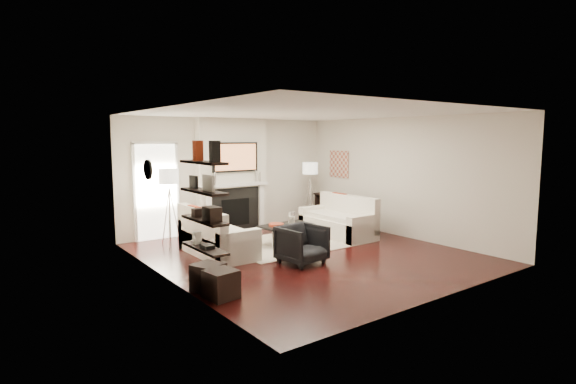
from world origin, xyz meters
TOP-DOWN VIEW (x-y plane):
  - room_envelope at (0.00, 0.00)m, footprint 6.00×6.00m
  - chimney_breast at (0.00, 2.88)m, footprint 1.80×0.25m
  - fireplace_surround at (0.00, 2.74)m, footprint 1.30×0.02m
  - firebox at (0.00, 2.73)m, footprint 0.75×0.02m
  - mantel_pilaster_l at (-0.72, 2.71)m, footprint 0.12×0.08m
  - mantel_pilaster_r at (0.72, 2.71)m, footprint 0.12×0.08m
  - mantel_shelf at (0.00, 2.69)m, footprint 1.70×0.18m
  - tv_body at (0.00, 2.71)m, footprint 1.20×0.06m
  - tv_screen at (0.00, 2.68)m, footprint 1.10×0.00m
  - candlestick_l_tall at (-0.55, 2.70)m, footprint 0.04×0.04m
  - candlestick_l_short at (-0.68, 2.70)m, footprint 0.04×0.04m
  - candlestick_r_tall at (0.55, 2.70)m, footprint 0.04×0.04m
  - candlestick_r_short at (0.68, 2.70)m, footprint 0.04×0.04m
  - hallway_panel at (-1.85, 2.98)m, footprint 0.90×0.02m
  - door_trim_l at (-2.33, 2.96)m, footprint 0.06×0.06m
  - door_trim_r at (-1.37, 2.96)m, footprint 0.06×0.06m
  - door_trim_top at (-1.85, 2.96)m, footprint 1.02×0.06m
  - rug at (0.18, 0.89)m, footprint 2.60×2.00m
  - loveseat_left_base at (-1.40, 0.97)m, footprint 0.85×1.80m
  - loveseat_left_back at (-1.73, 0.97)m, footprint 0.18×1.80m
  - loveseat_left_arm_n at (-1.40, 0.16)m, footprint 0.85×0.18m
  - loveseat_left_arm_s at (-1.40, 1.78)m, footprint 0.85×0.18m
  - loveseat_left_cushion at (-1.35, 0.97)m, footprint 0.63×1.44m
  - pillow_left_orange at (-1.73, 1.27)m, footprint 0.10×0.42m
  - pillow_left_charcoal at (-1.73, 0.67)m, footprint 0.10×0.40m
  - loveseat_right_base at (1.55, 0.80)m, footprint 0.85×1.80m
  - loveseat_right_back at (1.88, 0.80)m, footprint 0.18×1.80m
  - loveseat_right_arm_n at (1.55, -0.01)m, footprint 0.85×0.18m
  - loveseat_right_arm_s at (1.55, 1.61)m, footprint 0.85×0.18m
  - loveseat_right_cushion at (1.50, 0.80)m, footprint 0.63×1.44m
  - pillow_right_orange at (1.88, 1.10)m, footprint 0.10×0.42m
  - pillow_right_charcoal at (1.88, 0.50)m, footprint 0.10×0.40m
  - coffee_table at (0.16, 0.89)m, footprint 1.10×0.55m
  - coffee_leg_nw at (-0.34, 0.67)m, footprint 0.02×0.02m
  - coffee_leg_ne at (0.66, 0.67)m, footprint 0.02×0.02m
  - coffee_leg_sw at (-0.34, 1.11)m, footprint 0.02×0.02m
  - coffee_leg_se at (0.66, 1.11)m, footprint 0.02×0.02m
  - hurricane_glass at (0.31, 0.89)m, footprint 0.14×0.14m
  - hurricane_candle at (0.31, 0.89)m, footprint 0.11×0.11m
  - copper_bowl at (-0.09, 0.89)m, footprint 0.31×0.31m
  - armchair at (-0.46, -0.45)m, footprint 0.80×0.76m
  - lamp_left_post at (-1.85, 2.22)m, footprint 0.02×0.02m
  - lamp_left_shade at (-1.85, 2.22)m, footprint 0.40×0.40m
  - lamp_left_leg_a at (-1.74, 2.22)m, footprint 0.25×0.02m
  - lamp_left_leg_b at (-1.91, 2.32)m, footprint 0.14×0.22m
  - lamp_left_leg_c at (-1.91, 2.13)m, footprint 0.14×0.22m
  - lamp_right_post at (2.05, 2.41)m, footprint 0.02×0.02m
  - lamp_right_shade at (2.05, 2.41)m, footprint 0.40×0.40m
  - lamp_right_leg_a at (2.16, 2.41)m, footprint 0.25×0.02m
  - lamp_right_leg_b at (2.00, 2.51)m, footprint 0.14×0.22m
  - lamp_right_leg_c at (1.99, 2.32)m, footprint 0.14×0.22m
  - console_top at (2.57, 2.10)m, footprint 0.35×1.20m
  - console_leg_n at (2.57, 1.55)m, footprint 0.30×0.04m
  - console_leg_s at (2.57, 2.65)m, footprint 0.30×0.04m
  - wall_art at (2.73, 2.05)m, footprint 0.03×0.70m
  - shelf_bottom at (-2.62, -1.00)m, footprint 0.25×1.00m
  - shelf_lower at (-2.62, -1.00)m, footprint 0.25×1.00m
  - shelf_upper at (-2.62, -1.00)m, footprint 0.25×1.00m
  - shelf_top at (-2.62, -1.00)m, footprint 0.25×1.00m
  - decor_magfile_a at (-2.62, -1.35)m, footprint 0.12×0.10m
  - decor_magfile_b at (-2.62, -0.85)m, footprint 0.12×0.10m
  - decor_frame_a at (-2.62, -1.15)m, footprint 0.04×0.30m
  - decor_frame_b at (-2.62, -0.68)m, footprint 0.04×0.22m
  - decor_wine_rack at (-2.62, -1.24)m, footprint 0.18×0.25m
  - decor_box_small at (-2.62, -0.79)m, footprint 0.15×0.12m
  - decor_books at (-2.62, -1.08)m, footprint 0.14×0.20m
  - decor_box_tall at (-2.62, -0.75)m, footprint 0.10×0.10m
  - clock_rim at (-2.73, 0.90)m, footprint 0.04×0.34m
  - clock_face at (-2.71, 0.90)m, footprint 0.01×0.29m
  - ottoman_near at (-2.47, -0.78)m, footprint 0.52×0.52m
  - ottoman_far at (-2.47, -1.18)m, footprint 0.45×0.45m

SIDE VIEW (x-z plane):
  - rug at x=0.18m, z-range 0.00..0.01m
  - coffee_leg_nw at x=-0.34m, z-range 0.00..0.38m
  - coffee_leg_ne at x=0.66m, z-range 0.00..0.38m
  - coffee_leg_sw at x=-0.34m, z-range 0.00..0.38m
  - coffee_leg_se at x=0.66m, z-range 0.00..0.38m
  - ottoman_near at x=-2.47m, z-range 0.00..0.40m
  - ottoman_far at x=-2.47m, z-range 0.00..0.40m
  - loveseat_left_base at x=-1.40m, z-range 0.00..0.42m
  - loveseat_right_base at x=1.55m, z-range 0.00..0.42m
  - loveseat_left_arm_n at x=-1.40m, z-range 0.00..0.60m
  - loveseat_left_arm_s at x=-1.40m, z-range 0.00..0.60m
  - loveseat_right_arm_n at x=1.55m, z-range 0.00..0.60m
  - loveseat_right_arm_s at x=1.55m, z-range 0.00..0.60m
  - console_leg_n at x=2.57m, z-range 0.00..0.71m
  - console_leg_s at x=2.57m, z-range 0.00..0.71m
  - armchair at x=-0.46m, z-range 0.00..0.75m
  - coffee_table at x=0.16m, z-range 0.38..0.42m
  - copper_bowl at x=-0.09m, z-range 0.42..0.47m
  - firebox at x=0.00m, z-range 0.12..0.78m
  - loveseat_left_cushion at x=-1.35m, z-range 0.42..0.52m
  - loveseat_right_cushion at x=1.50m, z-range 0.42..0.52m
  - hurricane_candle at x=0.31m, z-range 0.41..0.58m
  - fireplace_surround at x=0.00m, z-range 0.00..1.04m
  - loveseat_left_back at x=-1.73m, z-range 0.13..0.93m
  - loveseat_right_back at x=1.88m, z-range 0.13..0.93m
  - mantel_pilaster_l at x=-0.72m, z-range 0.00..1.10m
  - mantel_pilaster_r at x=0.72m, z-range 0.00..1.10m
  - hurricane_glass at x=0.31m, z-range 0.44..0.68m
  - lamp_left_leg_a at x=-1.74m, z-range -0.02..1.22m
  - lamp_left_leg_b at x=-1.91m, z-range -0.02..1.22m
  - lamp_left_leg_c at x=-1.91m, z-range -0.02..1.22m
  - lamp_right_leg_a at x=2.16m, z-range -0.02..1.22m
  - lamp_right_leg_b at x=2.00m, z-range -0.02..1.22m
  - lamp_right_leg_c at x=1.99m, z-range -0.02..1.22m
  - lamp_left_post at x=-1.85m, z-range 0.00..1.20m
  - lamp_right_post at x=2.05m, z-range 0.00..1.20m
  - shelf_bottom at x=-2.62m, z-range 0.68..0.72m
  - pillow_left_charcoal at x=-1.73m, z-range 0.52..0.92m
  - pillow_right_charcoal at x=1.88m, z-range 0.52..0.92m
  - pillow_left_orange at x=-1.73m, z-range 0.52..0.94m
  - pillow_right_orange at x=1.88m, z-range 0.52..0.94m
  - console_top at x=2.57m, z-range 0.71..0.75m
  - decor_books at x=-2.62m, z-range 0.72..0.77m
  - decor_box_tall at x=-2.62m, z-range 0.72..0.90m
  - door_trim_l at x=-2.33m, z-range -0.03..2.13m
  - door_trim_r at x=-1.37m, z-range -0.03..2.13m
  - hallway_panel at x=-1.85m, z-range 0.00..2.10m
  - shelf_lower at x=-2.62m, z-range 1.08..1.12m
  - mantel_shelf at x=0.00m, z-range 1.09..1.16m
  - decor_box_small at x=-2.62m, z-range 1.12..1.24m
  - decor_wine_rack at x=-2.62m, z-range 1.12..1.32m
  - candlestick_l_short at x=-0.68m, z-range 1.15..1.40m
  - candlestick_r_short at x=0.68m, z-range 1.15..1.40m
  - candlestick_l_tall at x=-0.55m, z-range 1.16..1.45m
  - candlestick_r_tall at x=0.55m, z-range 1.16..1.45m
  - room_envelope at x=0.00m, z-range -1.65..4.35m
  - chimney_breast at x=0.00m, z-range 0.00..2.70m
  - lamp_left_shade at x=-1.85m, z-range 1.30..1.60m
  - lamp_right_shade at x=2.05m, z-range 1.30..1.60m
  - shelf_upper at x=-2.62m, z-range 1.48..1.52m
  - wall_art at x=2.73m, z-range 1.20..1.90m
  - decor_frame_b at x=-2.62m, z-range 1.52..1.70m
  - decor_frame_a at x=-2.62m, z-range 1.52..1.74m
  - clock_rim at x=-2.73m, z-range 1.53..1.87m
  - clock_face at x=-2.71m, z-range 1.55..1.84m
  - tv_screen at x=0.00m, z-range 1.47..2.09m
  - tv_body at x=0.00m, z-range 1.43..2.13m
  - shelf_top at x=-2.62m, z-range 1.88..1.92m
  - decor_magfile_a at x=-2.62m, z-range 1.92..2.20m
  - decor_magfile_b at x=-2.62m, z-range 1.92..2.20m
  - door_trim_top at x=-1.85m, z-range 2.10..2.16m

